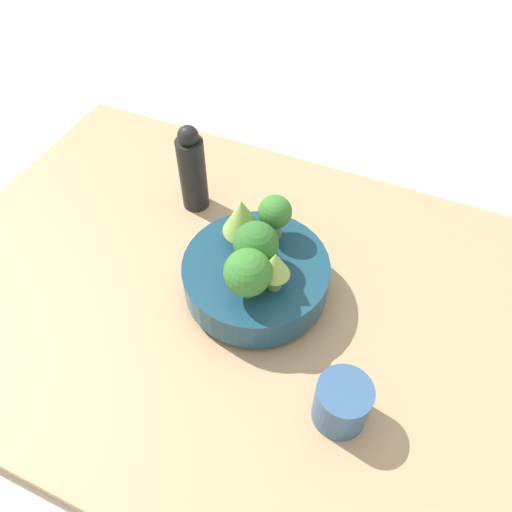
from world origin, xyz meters
The scene contains 10 objects.
ground_plane centered at (0.00, 0.00, 0.00)m, with size 6.00×6.00×0.00m, color beige.
table centered at (0.00, 0.00, 0.02)m, with size 1.17×0.73×0.04m.
bowl centered at (0.03, -0.02, 0.08)m, with size 0.23×0.23×0.07m.
broccoli_floret_center centered at (0.03, -0.02, 0.16)m, with size 0.07×0.07×0.08m.
broccoli_floret_back centered at (0.02, 0.03, 0.16)m, with size 0.07×0.07×0.08m.
broccoli_floret_front centered at (0.03, -0.09, 0.16)m, with size 0.05×0.05×0.08m.
romanesco_piece_near centered at (0.07, -0.06, 0.16)m, with size 0.06×0.06×0.09m.
romanesco_piece_far centered at (-0.01, 0.01, 0.16)m, with size 0.04×0.04×0.07m.
cup centered at (-0.16, 0.13, 0.08)m, with size 0.07×0.07×0.08m.
pepper_mill centered at (0.22, -0.16, 0.12)m, with size 0.05×0.05×0.17m.
Camera 1 is at (-0.16, 0.42, 0.71)m, focal length 35.00 mm.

